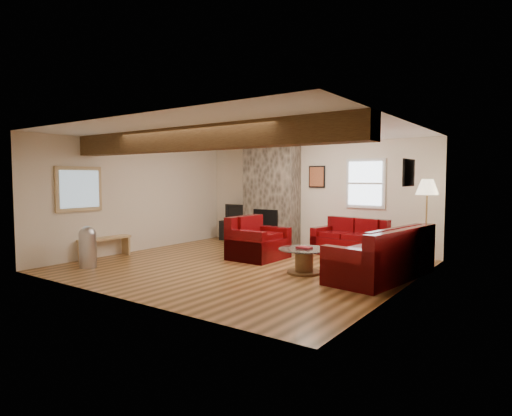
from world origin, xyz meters
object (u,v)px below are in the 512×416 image
(tv_cabinet, at_px, (239,231))
(television, at_px, (239,213))
(sofa_three, at_px, (381,253))
(loveseat, at_px, (349,237))
(armchair_red, at_px, (258,238))
(floor_lamp, at_px, (427,192))
(coffee_table, at_px, (304,261))

(tv_cabinet, bearing_deg, television, 0.00)
(sofa_three, xyz_separation_m, loveseat, (-1.28, 1.68, -0.03))
(armchair_red, distance_m, television, 2.61)
(sofa_three, height_order, tv_cabinet, sofa_three)
(loveseat, height_order, floor_lamp, floor_lamp)
(coffee_table, bearing_deg, floor_lamp, 52.92)
(television, bearing_deg, floor_lamp, -4.60)
(tv_cabinet, xyz_separation_m, floor_lamp, (4.85, -0.39, 1.15))
(tv_cabinet, height_order, television, television)
(coffee_table, xyz_separation_m, floor_lamp, (1.53, 2.03, 1.19))
(loveseat, height_order, coffee_table, loveseat)
(coffee_table, bearing_deg, loveseat, 91.80)
(coffee_table, height_order, floor_lamp, floor_lamp)
(tv_cabinet, xyz_separation_m, television, (0.00, 0.00, 0.49))
(floor_lamp, bearing_deg, armchair_red, -154.86)
(armchair_red, relative_size, floor_lamp, 0.65)
(armchair_red, height_order, coffee_table, armchair_red)
(coffee_table, relative_size, television, 1.15)
(coffee_table, relative_size, tv_cabinet, 0.86)
(sofa_three, height_order, floor_lamp, floor_lamp)
(sofa_three, distance_m, floor_lamp, 1.89)
(armchair_red, relative_size, television, 1.38)
(coffee_table, height_order, tv_cabinet, tv_cabinet)
(sofa_three, distance_m, armchair_red, 2.65)
(tv_cabinet, bearing_deg, sofa_three, -23.58)
(loveseat, xyz_separation_m, coffee_table, (0.07, -2.12, -0.17))
(loveseat, xyz_separation_m, armchair_red, (-1.36, -1.48, 0.04))
(television, relative_size, floor_lamp, 0.47)
(coffee_table, distance_m, tv_cabinet, 4.10)
(armchair_red, xyz_separation_m, tv_cabinet, (-1.88, 1.78, -0.17))
(loveseat, distance_m, coffee_table, 2.13)
(armchair_red, xyz_separation_m, floor_lamp, (2.96, 1.39, 0.97))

